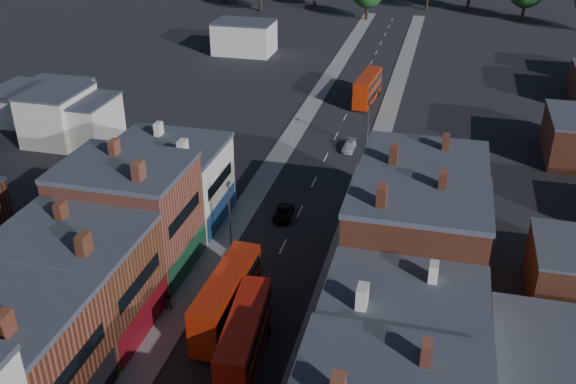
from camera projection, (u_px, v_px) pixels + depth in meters
The scene contains 10 objects.
pavement_west at pixel (270, 170), 86.27m from camera, with size 3.00×200.00×0.12m, color gray.
pavement_east at pixel (366, 181), 83.44m from camera, with size 3.00×200.00×0.12m, color gray.
lamp_post_2 at pixel (229, 212), 66.66m from camera, with size 0.25×0.70×8.12m.
lamp_post_3 at pixel (369, 119), 90.15m from camera, with size 0.25×0.70×8.12m.
bus_0 at pixel (227, 298), 57.00m from camera, with size 3.21×11.65×5.00m.
bus_1 at pixel (245, 338), 52.38m from camera, with size 3.60×11.36×4.82m.
bus_2 at pixel (367, 88), 108.94m from camera, with size 3.51×11.40×4.85m.
car_2 at pixel (283, 213), 74.74m from camera, with size 2.04×4.44×1.23m, color black.
car_3 at pixel (349, 146), 91.95m from camera, with size 1.67×4.10×1.19m, color silver.
ped_1 at pixel (167, 300), 59.36m from camera, with size 0.91×0.50×1.88m, color #3F1C19.
Camera 1 is at (14.95, -24.78, 37.53)m, focal length 40.00 mm.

